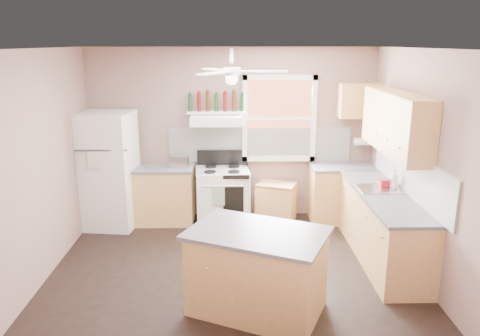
{
  "coord_description": "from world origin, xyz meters",
  "views": [
    {
      "loc": [
        -0.01,
        -5.32,
        2.77
      ],
      "look_at": [
        0.1,
        0.3,
        1.25
      ],
      "focal_mm": 35.0,
      "sensor_mm": 36.0,
      "label": 1
    }
  ],
  "objects_px": {
    "refrigerator": "(109,170)",
    "island": "(257,273)",
    "toaster": "(179,162)",
    "stove": "(223,196)",
    "cart": "(276,202)"
  },
  "relations": [
    {
      "from": "refrigerator",
      "to": "cart",
      "type": "relative_size",
      "value": 3.0
    },
    {
      "from": "stove",
      "to": "island",
      "type": "distance_m",
      "value": 2.57
    },
    {
      "from": "toaster",
      "to": "island",
      "type": "height_order",
      "value": "toaster"
    },
    {
      "from": "stove",
      "to": "cart",
      "type": "bearing_deg",
      "value": 2.02
    },
    {
      "from": "toaster",
      "to": "stove",
      "type": "relative_size",
      "value": 0.33
    },
    {
      "from": "island",
      "to": "cart",
      "type": "bearing_deg",
      "value": 104.94
    },
    {
      "from": "refrigerator",
      "to": "cart",
      "type": "distance_m",
      "value": 2.64
    },
    {
      "from": "refrigerator",
      "to": "stove",
      "type": "height_order",
      "value": "refrigerator"
    },
    {
      "from": "stove",
      "to": "toaster",
      "type": "bearing_deg",
      "value": 174.41
    },
    {
      "from": "refrigerator",
      "to": "island",
      "type": "distance_m",
      "value": 3.27
    },
    {
      "from": "cart",
      "to": "island",
      "type": "height_order",
      "value": "island"
    },
    {
      "from": "cart",
      "to": "toaster",
      "type": "bearing_deg",
      "value": -155.89
    },
    {
      "from": "toaster",
      "to": "stove",
      "type": "distance_m",
      "value": 0.87
    },
    {
      "from": "stove",
      "to": "island",
      "type": "relative_size",
      "value": 0.66
    },
    {
      "from": "toaster",
      "to": "cart",
      "type": "xyz_separation_m",
      "value": [
        1.52,
        0.09,
        -0.7
      ]
    }
  ]
}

